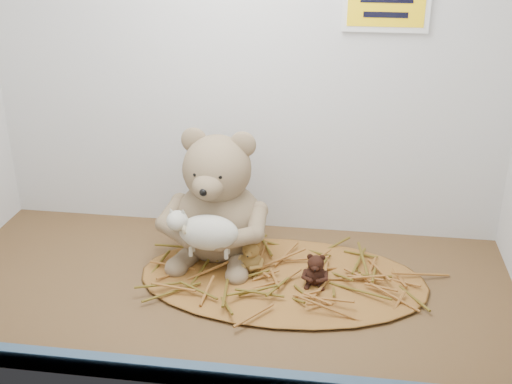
% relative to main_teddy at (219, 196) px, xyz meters
% --- Properties ---
extents(alcove_shell, '(1.20, 0.60, 0.90)m').
position_rel_main_teddy_xyz_m(alcove_shell, '(0.03, -0.04, 0.30)').
color(alcove_shell, '#4A2F19').
rests_on(alcove_shell, ground).
extents(front_rail, '(1.19, 0.02, 0.04)m').
position_rel_main_teddy_xyz_m(front_rail, '(0.03, -0.42, -0.13)').
color(front_rail, '#3A556F').
rests_on(front_rail, shelf_floor).
extents(straw_bed, '(0.61, 0.35, 0.01)m').
position_rel_main_teddy_xyz_m(straw_bed, '(0.15, -0.09, -0.14)').
color(straw_bed, brown).
rests_on(straw_bed, shelf_floor).
extents(main_teddy, '(0.27, 0.28, 0.30)m').
position_rel_main_teddy_xyz_m(main_teddy, '(0.00, 0.00, 0.00)').
color(main_teddy, '#928059').
rests_on(main_teddy, shelf_floor).
extents(toy_lamb, '(0.16, 0.10, 0.10)m').
position_rel_main_teddy_xyz_m(toy_lamb, '(0.00, -0.11, -0.03)').
color(toy_lamb, beige).
rests_on(toy_lamb, main_teddy).
extents(mini_teddy_tan, '(0.07, 0.07, 0.08)m').
position_rel_main_teddy_xyz_m(mini_teddy_tan, '(0.08, -0.07, -0.10)').
color(mini_teddy_tan, olive).
rests_on(mini_teddy_tan, straw_bed).
extents(mini_teddy_brown, '(0.06, 0.06, 0.07)m').
position_rel_main_teddy_xyz_m(mini_teddy_brown, '(0.22, -0.10, -0.10)').
color(mini_teddy_brown, black).
rests_on(mini_teddy_brown, straw_bed).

